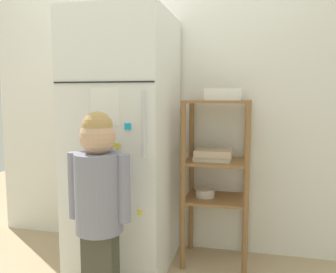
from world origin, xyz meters
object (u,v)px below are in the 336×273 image
Objects in this scene: child_standing at (99,192)px; pantry_shelf_unit at (215,166)px; refrigerator at (125,143)px; fruit_bin at (224,95)px.

pantry_shelf_unit reaches higher than child_standing.
refrigerator reaches higher than pantry_shelf_unit.
child_standing is 4.52× the size of fruit_bin.
fruit_bin is (0.65, 0.16, 0.32)m from refrigerator.
child_standing is 0.96× the size of pantry_shelf_unit.
fruit_bin is at bearing 14.03° from refrigerator.
pantry_shelf_unit is (0.60, 0.16, -0.16)m from refrigerator.
refrigerator is 7.07× the size of fruit_bin.
child_standing is at bearing -83.82° from refrigerator.
refrigerator is at bearing 96.18° from child_standing.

